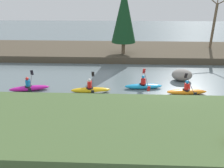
{
  "coord_description": "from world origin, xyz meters",
  "views": [
    {
      "loc": [
        -3.35,
        -14.09,
        6.3
      ],
      "look_at": [
        -3.95,
        -0.07,
        0.55
      ],
      "focal_mm": 35.0,
      "sensor_mm": 36.0,
      "label": 1
    }
  ],
  "objects": [
    {
      "name": "kayaker_lead",
      "position": [
        1.18,
        -0.32,
        0.22
      ],
      "size": [
        2.79,
        2.07,
        1.2
      ],
      "rotation": [
        0.0,
        0.0,
        0.07
      ],
      "color": "orange",
      "rests_on": "ground"
    },
    {
      "name": "kayaker_middle",
      "position": [
        -1.68,
        0.54,
        0.22
      ],
      "size": [
        2.79,
        2.07,
        1.2
      ],
      "rotation": [
        0.0,
        0.0,
        0.09
      ],
      "color": "#1993D6",
      "rests_on": "ground"
    },
    {
      "name": "riverbank_far",
      "position": [
        0.0,
        10.54,
        0.33
      ],
      "size": [
        44.0,
        8.16,
        0.67
      ],
      "color": "#4C4233",
      "rests_on": "ground"
    },
    {
      "name": "kayaker_far_back",
      "position": [
        -9.8,
        -0.17,
        0.22
      ],
      "size": [
        2.78,
        2.04,
        1.2
      ],
      "rotation": [
        0.0,
        0.0,
        0.26
      ],
      "color": "#C61999",
      "rests_on": "ground"
    },
    {
      "name": "riverbank_near",
      "position": [
        0.0,
        -5.15,
        0.4
      ],
      "size": [
        44.0,
        5.85,
        0.81
      ],
      "color": "#4C6638",
      "rests_on": "ground"
    },
    {
      "name": "kayaker_trailing",
      "position": [
        -5.32,
        -0.29,
        0.2
      ],
      "size": [
        2.79,
        2.07,
        1.2
      ],
      "rotation": [
        0.0,
        0.0,
        0.1
      ],
      "color": "yellow",
      "rests_on": "ground"
    },
    {
      "name": "conifer_tree_far_left",
      "position": [
        -3.14,
        8.05,
        4.5
      ],
      "size": [
        2.42,
        2.42,
        6.5
      ],
      "color": "brown",
      "rests_on": "riverbank_far"
    },
    {
      "name": "boulder_midstream",
      "position": [
        1.47,
        2.31,
        0.45
      ],
      "size": [
        1.59,
        1.24,
        0.9
      ],
      "color": "gray",
      "rests_on": "ground"
    },
    {
      "name": "bare_tree_upstream",
      "position": [
        6.94,
        11.4,
        3.69
      ],
      "size": [
        3.54,
        3.5,
        6.42
      ],
      "color": "brown",
      "rests_on": "riverbank_far"
    },
    {
      "name": "ground_plane",
      "position": [
        0.0,
        0.0,
        0.0
      ],
      "size": [
        90.0,
        90.0,
        0.0
      ],
      "primitive_type": "plane",
      "color": "slate"
    }
  ]
}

